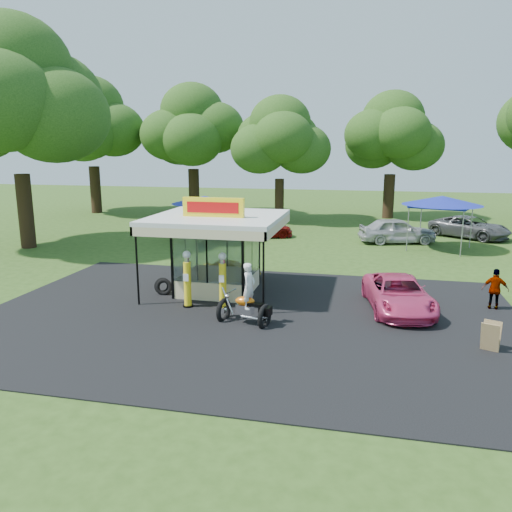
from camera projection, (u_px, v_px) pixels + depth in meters
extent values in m
plane|color=#2C4917|center=(232.00, 337.00, 16.70)|extent=(120.00, 120.00, 0.00)
cube|color=black|center=(246.00, 317.00, 18.60)|extent=(20.00, 14.00, 0.04)
cube|color=white|center=(218.00, 291.00, 21.89)|extent=(3.00, 3.00, 0.06)
cube|color=white|center=(217.00, 217.00, 21.20)|extent=(5.40, 5.40, 0.18)
cube|color=yellow|center=(213.00, 207.00, 20.61)|extent=(2.60, 0.25, 0.80)
cube|color=red|center=(213.00, 208.00, 20.49)|extent=(2.21, 0.02, 0.45)
cylinder|color=black|center=(137.00, 267.00, 19.67)|extent=(0.08, 0.08, 3.20)
cylinder|color=black|center=(263.00, 274.00, 18.58)|extent=(0.08, 0.08, 3.20)
cylinder|color=black|center=(188.00, 306.00, 19.74)|extent=(0.43, 0.43, 0.10)
cylinder|color=yellow|center=(187.00, 284.00, 19.55)|extent=(0.29, 0.29, 1.75)
cylinder|color=silver|center=(187.00, 260.00, 19.34)|extent=(0.19, 0.19, 0.19)
sphere|color=white|center=(187.00, 255.00, 19.30)|extent=(0.31, 0.31, 0.31)
cube|color=white|center=(186.00, 278.00, 19.32)|extent=(0.21, 0.02, 0.29)
cylinder|color=black|center=(223.00, 307.00, 19.69)|extent=(0.42, 0.42, 0.09)
cylinder|color=yellow|center=(223.00, 285.00, 19.49)|extent=(0.28, 0.28, 1.70)
cylinder|color=silver|center=(222.00, 261.00, 19.29)|extent=(0.19, 0.19, 0.19)
sphere|color=white|center=(222.00, 256.00, 19.25)|extent=(0.30, 0.30, 0.30)
cube|color=white|center=(221.00, 279.00, 19.27)|extent=(0.21, 0.02, 0.28)
torus|color=black|center=(224.00, 310.00, 18.21)|extent=(0.38, 0.94, 0.92)
torus|color=black|center=(264.00, 317.00, 17.50)|extent=(0.38, 0.94, 0.92)
cube|color=silver|center=(245.00, 309.00, 17.79)|extent=(0.66, 0.44, 0.33)
ellipsoid|color=orange|center=(245.00, 301.00, 17.73)|extent=(0.70, 0.40, 0.33)
cube|color=black|center=(255.00, 304.00, 17.58)|extent=(0.65, 0.42, 0.11)
cube|color=black|center=(265.00, 311.00, 17.44)|extent=(0.46, 0.45, 0.31)
cylinder|color=silver|center=(227.00, 301.00, 18.05)|extent=(0.49, 0.18, 0.98)
cylinder|color=silver|center=(231.00, 291.00, 17.90)|extent=(0.21, 0.65, 0.05)
sphere|color=silver|center=(227.00, 296.00, 18.03)|extent=(0.18, 0.18, 0.18)
imported|color=white|center=(249.00, 286.00, 17.54)|extent=(0.52, 0.68, 1.65)
torus|color=black|center=(164.00, 287.00, 21.28)|extent=(0.76, 0.41, 0.75)
torus|color=black|center=(163.00, 286.00, 21.45)|extent=(0.79, 0.50, 0.75)
cube|color=#593819|center=(492.00, 338.00, 15.27)|extent=(0.58, 0.43, 0.95)
cube|color=#593819|center=(490.00, 335.00, 15.49)|extent=(0.58, 0.43, 0.95)
imported|color=yellow|center=(232.00, 269.00, 23.89)|extent=(2.82, 1.13, 0.96)
imported|color=#D63A70|center=(398.00, 294.00, 19.24)|extent=(2.94, 5.05, 1.32)
imported|color=gray|center=(495.00, 290.00, 19.28)|extent=(1.02, 0.55, 1.64)
imported|color=silver|center=(220.00, 225.00, 35.76)|extent=(4.64, 1.77, 1.51)
imported|color=maroon|center=(260.00, 228.00, 34.99)|extent=(4.98, 3.50, 1.34)
imported|color=#AEADB2|center=(397.00, 231.00, 32.86)|extent=(5.25, 3.13, 1.68)
imported|color=#4F4F52|center=(470.00, 227.00, 34.79)|extent=(5.81, 5.24, 1.50)
cylinder|color=gray|center=(192.00, 220.00, 35.02)|extent=(0.06, 0.06, 2.43)
cylinder|color=gray|center=(231.00, 221.00, 34.41)|extent=(0.06, 0.06, 2.43)
cylinder|color=gray|center=(177.00, 226.00, 32.31)|extent=(0.06, 0.06, 2.43)
cylinder|color=gray|center=(219.00, 227.00, 31.71)|extent=(0.06, 0.06, 2.43)
cube|color=#172498|center=(205.00, 204.00, 33.09)|extent=(3.04, 3.04, 0.12)
cone|color=#172498|center=(204.00, 200.00, 33.02)|extent=(4.38, 4.38, 0.51)
cylinder|color=gray|center=(412.00, 224.00, 32.50)|extent=(0.07, 0.07, 2.64)
cylinder|color=gray|center=(462.00, 225.00, 31.83)|extent=(0.07, 0.07, 2.64)
cylinder|color=gray|center=(416.00, 232.00, 29.54)|extent=(0.07, 0.07, 2.64)
cylinder|color=gray|center=(472.00, 233.00, 28.88)|extent=(0.07, 0.07, 2.64)
cube|color=#172498|center=(442.00, 206.00, 30.39)|extent=(3.30, 3.30, 0.13)
cone|color=#172498|center=(442.00, 200.00, 30.32)|extent=(4.75, 4.75, 0.55)
cylinder|color=black|center=(96.00, 190.00, 47.94)|extent=(1.00, 1.00, 4.43)
ellipsoid|color=#1F4413|center=(91.00, 129.00, 46.72)|extent=(10.48, 10.48, 8.98)
cylinder|color=black|center=(194.00, 192.00, 46.95)|extent=(1.00, 1.00, 4.23)
ellipsoid|color=#1F4413|center=(193.00, 133.00, 45.80)|extent=(9.81, 9.81, 8.41)
cylinder|color=black|center=(279.00, 200.00, 42.45)|extent=(0.77, 0.77, 3.61)
ellipsoid|color=#1F4413|center=(280.00, 144.00, 41.45)|extent=(8.65, 8.65, 7.42)
cylinder|color=black|center=(389.00, 196.00, 44.39)|extent=(0.97, 0.97, 3.88)
ellipsoid|color=#1F4413|center=(392.00, 139.00, 43.33)|extent=(9.05, 9.05, 7.76)
cylinder|color=black|center=(26.00, 211.00, 31.12)|extent=(0.92, 0.92, 4.61)
ellipsoid|color=#1F4413|center=(15.00, 107.00, 29.79)|extent=(11.83, 11.83, 10.14)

